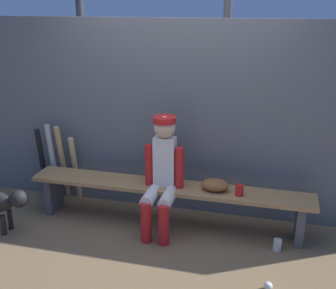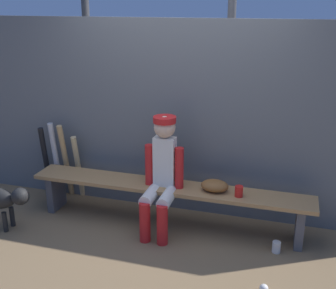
{
  "view_description": "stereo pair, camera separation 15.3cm",
  "coord_description": "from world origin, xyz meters",
  "px_view_note": "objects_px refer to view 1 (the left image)",
  "views": [
    {
      "loc": [
        1.0,
        -3.88,
        2.29
      ],
      "look_at": [
        0.0,
        0.0,
        0.91
      ],
      "focal_mm": 45.0,
      "sensor_mm": 36.0,
      "label": 1
    },
    {
      "loc": [
        1.15,
        -3.84,
        2.29
      ],
      "look_at": [
        0.0,
        0.0,
        0.91
      ],
      "focal_mm": 45.0,
      "sensor_mm": 36.0,
      "label": 2
    }
  ],
  "objects_px": {
    "cup_on_ground": "(277,245)",
    "bat_aluminum_black": "(43,163)",
    "bat_wood_tan": "(63,162)",
    "cup_on_bench": "(239,190)",
    "bat_aluminum_silver": "(53,162)",
    "baseball_glove": "(215,185)",
    "baseball": "(268,286)",
    "dugout_bench": "(168,193)",
    "bat_wood_natural": "(76,168)",
    "player_seated": "(162,172)"
  },
  "relations": [
    {
      "from": "bat_aluminum_silver",
      "to": "baseball",
      "type": "distance_m",
      "value": 2.81
    },
    {
      "from": "player_seated",
      "to": "baseball_glove",
      "type": "bearing_deg",
      "value": 11.74
    },
    {
      "from": "bat_aluminum_black",
      "to": "baseball",
      "type": "xyz_separation_m",
      "value": [
        2.7,
        -1.11,
        -0.41
      ]
    },
    {
      "from": "bat_wood_tan",
      "to": "bat_aluminum_black",
      "type": "distance_m",
      "value": 0.26
    },
    {
      "from": "cup_on_ground",
      "to": "bat_aluminum_silver",
      "type": "bearing_deg",
      "value": 169.84
    },
    {
      "from": "baseball",
      "to": "cup_on_ground",
      "type": "relative_size",
      "value": 0.67
    },
    {
      "from": "bat_wood_natural",
      "to": "bat_aluminum_black",
      "type": "xyz_separation_m",
      "value": [
        -0.4,
        -0.05,
        0.04
      ]
    },
    {
      "from": "cup_on_ground",
      "to": "cup_on_bench",
      "type": "height_order",
      "value": "cup_on_bench"
    },
    {
      "from": "baseball",
      "to": "bat_aluminum_silver",
      "type": "bearing_deg",
      "value": 156.64
    },
    {
      "from": "bat_wood_tan",
      "to": "bat_aluminum_silver",
      "type": "distance_m",
      "value": 0.11
    },
    {
      "from": "cup_on_bench",
      "to": "bat_aluminum_silver",
      "type": "bearing_deg",
      "value": 171.99
    },
    {
      "from": "baseball",
      "to": "bat_wood_natural",
      "type": "bearing_deg",
      "value": 153.17
    },
    {
      "from": "player_seated",
      "to": "bat_aluminum_silver",
      "type": "xyz_separation_m",
      "value": [
        -1.44,
        0.37,
        -0.18
      ]
    },
    {
      "from": "baseball_glove",
      "to": "cup_on_ground",
      "type": "distance_m",
      "value": 0.83
    },
    {
      "from": "cup_on_ground",
      "to": "dugout_bench",
      "type": "bearing_deg",
      "value": 169.59
    },
    {
      "from": "bat_aluminum_silver",
      "to": "baseball",
      "type": "bearing_deg",
      "value": -23.36
    },
    {
      "from": "cup_on_bench",
      "to": "bat_aluminum_black",
      "type": "bearing_deg",
      "value": 172.26
    },
    {
      "from": "baseball_glove",
      "to": "bat_aluminum_silver",
      "type": "relative_size",
      "value": 0.3
    },
    {
      "from": "bat_wood_natural",
      "to": "bat_aluminum_silver",
      "type": "relative_size",
      "value": 0.85
    },
    {
      "from": "cup_on_bench",
      "to": "baseball",
      "type": "bearing_deg",
      "value": -66.89
    },
    {
      "from": "bat_wood_natural",
      "to": "baseball",
      "type": "height_order",
      "value": "bat_wood_natural"
    },
    {
      "from": "dugout_bench",
      "to": "cup_on_bench",
      "type": "relative_size",
      "value": 27.16
    },
    {
      "from": "bat_wood_natural",
      "to": "cup_on_bench",
      "type": "height_order",
      "value": "bat_wood_natural"
    },
    {
      "from": "player_seated",
      "to": "bat_wood_natural",
      "type": "xyz_separation_m",
      "value": [
        -1.18,
        0.43,
        -0.25
      ]
    },
    {
      "from": "player_seated",
      "to": "cup_on_ground",
      "type": "xyz_separation_m",
      "value": [
        1.18,
        -0.1,
        -0.6
      ]
    },
    {
      "from": "bat_aluminum_black",
      "to": "baseball",
      "type": "bearing_deg",
      "value": -22.38
    },
    {
      "from": "bat_wood_natural",
      "to": "bat_aluminum_black",
      "type": "distance_m",
      "value": 0.41
    },
    {
      "from": "baseball_glove",
      "to": "bat_wood_tan",
      "type": "xyz_separation_m",
      "value": [
        -1.85,
        0.29,
        -0.05
      ]
    },
    {
      "from": "baseball",
      "to": "cup_on_ground",
      "type": "xyz_separation_m",
      "value": [
        0.07,
        0.63,
        0.02
      ]
    },
    {
      "from": "bat_aluminum_black",
      "to": "baseball",
      "type": "distance_m",
      "value": 2.94
    },
    {
      "from": "cup_on_bench",
      "to": "player_seated",
      "type": "bearing_deg",
      "value": -175.84
    },
    {
      "from": "dugout_bench",
      "to": "bat_aluminum_black",
      "type": "relative_size",
      "value": 3.38
    },
    {
      "from": "dugout_bench",
      "to": "bat_wood_natural",
      "type": "height_order",
      "value": "bat_wood_natural"
    },
    {
      "from": "bat_wood_natural",
      "to": "cup_on_ground",
      "type": "bearing_deg",
      "value": -12.61
    },
    {
      "from": "baseball",
      "to": "bat_wood_tan",
      "type": "bearing_deg",
      "value": 155.03
    },
    {
      "from": "baseball_glove",
      "to": "baseball",
      "type": "xyz_separation_m",
      "value": [
        0.59,
        -0.84,
        -0.48
      ]
    },
    {
      "from": "bat_aluminum_black",
      "to": "cup_on_ground",
      "type": "xyz_separation_m",
      "value": [
        2.76,
        -0.48,
        -0.39
      ]
    },
    {
      "from": "bat_wood_tan",
      "to": "cup_on_ground",
      "type": "relative_size",
      "value": 8.56
    },
    {
      "from": "dugout_bench",
      "to": "baseball",
      "type": "distance_m",
      "value": 1.41
    },
    {
      "from": "bat_aluminum_silver",
      "to": "cup_on_ground",
      "type": "bearing_deg",
      "value": -10.16
    },
    {
      "from": "bat_wood_tan",
      "to": "cup_on_ground",
      "type": "height_order",
      "value": "bat_wood_tan"
    },
    {
      "from": "cup_on_ground",
      "to": "bat_aluminum_black",
      "type": "bearing_deg",
      "value": 170.18
    },
    {
      "from": "bat_wood_natural",
      "to": "bat_wood_tan",
      "type": "xyz_separation_m",
      "value": [
        -0.15,
        -0.02,
        0.07
      ]
    },
    {
      "from": "baseball",
      "to": "cup_on_bench",
      "type": "xyz_separation_m",
      "value": [
        -0.34,
        0.79,
        0.48
      ]
    },
    {
      "from": "bat_wood_tan",
      "to": "baseball",
      "type": "bearing_deg",
      "value": -24.97
    },
    {
      "from": "bat_aluminum_silver",
      "to": "bat_wood_tan",
      "type": "bearing_deg",
      "value": 18.76
    },
    {
      "from": "player_seated",
      "to": "bat_aluminum_black",
      "type": "relative_size",
      "value": 1.36
    },
    {
      "from": "bat_aluminum_silver",
      "to": "baseball",
      "type": "xyz_separation_m",
      "value": [
        2.55,
        -1.1,
        -0.44
      ]
    },
    {
      "from": "baseball_glove",
      "to": "baseball",
      "type": "height_order",
      "value": "baseball_glove"
    },
    {
      "from": "bat_aluminum_black",
      "to": "baseball",
      "type": "height_order",
      "value": "bat_aluminum_black"
    }
  ]
}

